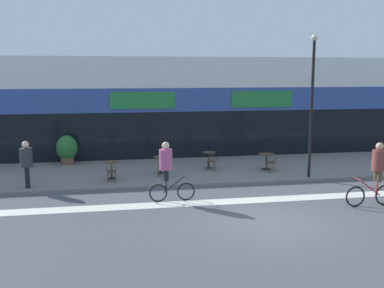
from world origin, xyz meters
TOP-DOWN VIEW (x-y plane):
  - ground_plane at (0.00, 0.00)m, footprint 120.00×120.00m
  - sidewalk_slab at (0.00, 7.25)m, footprint 40.00×5.50m
  - storefront_facade at (0.00, 11.96)m, footprint 40.00×4.06m
  - bike_lane_stripe at (0.00, 2.30)m, footprint 36.00×0.70m
  - bistro_table_0 at (-4.72, 6.00)m, footprint 0.67×0.67m
  - bistro_table_1 at (-2.59, 6.60)m, footprint 0.64×0.64m
  - bistro_table_2 at (-0.28, 7.32)m, footprint 0.60×0.60m
  - bistro_table_3 at (2.26, 6.60)m, footprint 0.77×0.77m
  - cafe_chair_0_near at (-4.72, 5.37)m, footprint 0.41×0.58m
  - cafe_chair_1_near at (-2.58, 5.98)m, footprint 0.43×0.59m
  - cafe_chair_2_near at (-0.27, 6.70)m, footprint 0.41×0.58m
  - cafe_chair_3_near at (2.26, 5.97)m, footprint 0.44×0.59m
  - planter_pot at (-6.83, 9.40)m, footprint 1.00×1.00m
  - lamp_post at (3.54, 4.87)m, footprint 0.26×0.26m
  - cyclist_0 at (4.16, 0.96)m, footprint 1.81×0.48m
  - cyclist_1 at (-2.78, 2.69)m, footprint 1.64×0.50m
  - pedestrian_near_end at (-7.92, 5.10)m, footprint 0.57×0.57m

SIDE VIEW (x-z plane):
  - ground_plane at x=0.00m, z-range 0.00..0.00m
  - bike_lane_stripe at x=0.00m, z-range 0.00..0.01m
  - sidewalk_slab at x=0.00m, z-range 0.00..0.12m
  - bistro_table_0 at x=-4.72m, z-range 0.27..1.00m
  - cafe_chair_0_near at x=-4.72m, z-range 0.19..1.09m
  - cafe_chair_1_near at x=-2.58m, z-range 0.19..1.09m
  - cafe_chair_2_near at x=-0.27m, z-range 0.19..1.09m
  - cafe_chair_3_near at x=2.26m, z-range 0.19..1.09m
  - bistro_table_3 at x=2.26m, z-range 0.28..1.00m
  - bistro_table_2 at x=-0.28m, z-range 0.27..1.02m
  - bistro_table_1 at x=-2.59m, z-range 0.27..1.03m
  - planter_pot at x=-6.83m, z-range 0.15..1.55m
  - pedestrian_near_end at x=-7.92m, z-range 0.29..2.10m
  - cyclist_0 at x=4.16m, z-range 0.17..2.36m
  - cyclist_1 at x=-2.78m, z-range 0.21..2.35m
  - storefront_facade at x=0.00m, z-range -0.01..5.27m
  - lamp_post at x=3.54m, z-range 0.53..6.45m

